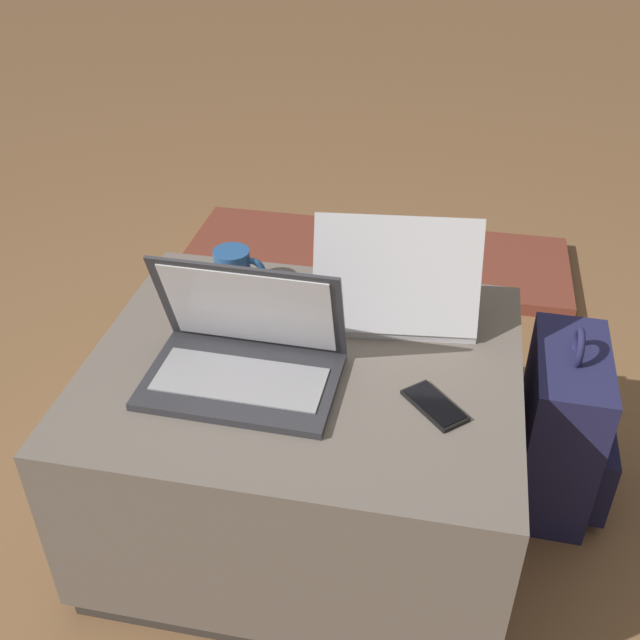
# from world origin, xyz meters

# --- Properties ---
(ground_plane) EXTENTS (14.00, 14.00, 0.00)m
(ground_plane) POSITION_xyz_m (0.00, 0.00, 0.00)
(ground_plane) COLOR olive
(ottoman) EXTENTS (0.88, 0.74, 0.48)m
(ottoman) POSITION_xyz_m (0.00, 0.00, 0.24)
(ottoman) COLOR #3D3832
(ottoman) RESTS_ON ground_plane
(laptop_near) EXTENTS (0.38, 0.25, 0.25)m
(laptop_near) POSITION_xyz_m (-0.10, -0.07, 0.53)
(laptop_near) COLOR #333338
(laptop_near) RESTS_ON ottoman
(laptop_far) EXTENTS (0.37, 0.29, 0.25)m
(laptop_far) POSITION_xyz_m (0.16, 0.20, 0.53)
(laptop_far) COLOR silver
(laptop_far) RESTS_ON ottoman
(cell_phone) EXTENTS (0.14, 0.14, 0.01)m
(cell_phone) POSITION_xyz_m (0.27, -0.09, 0.48)
(cell_phone) COLOR black
(cell_phone) RESTS_ON ottoman
(backpack) EXTENTS (0.21, 0.33, 0.49)m
(backpack) POSITION_xyz_m (0.58, 0.20, 0.20)
(backpack) COLOR #23234C
(backpack) RESTS_ON ground_plane
(coffee_mug) EXTENTS (0.12, 0.09, 0.09)m
(coffee_mug) POSITION_xyz_m (-0.22, 0.25, 0.52)
(coffee_mug) COLOR #285693
(coffee_mug) RESTS_ON ottoman
(fireplace_hearth) EXTENTS (1.40, 0.50, 0.04)m
(fireplace_hearth) POSITION_xyz_m (0.00, 1.23, 0.02)
(fireplace_hearth) COLOR brown
(fireplace_hearth) RESTS_ON ground_plane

